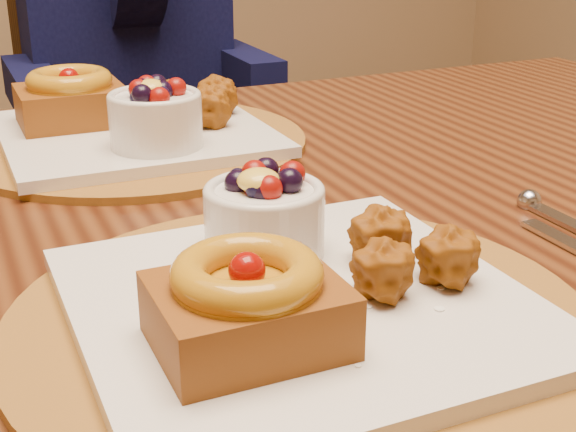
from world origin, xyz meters
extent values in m
cube|color=#331409|center=(-0.05, -0.11, 0.73)|extent=(1.60, 0.90, 0.04)
cylinder|color=#331409|center=(0.67, 0.26, 0.36)|extent=(0.06, 0.06, 0.71)
cylinder|color=brown|center=(-0.05, -0.33, 0.76)|extent=(0.38, 0.38, 0.01)
cube|color=white|center=(-0.05, -0.33, 0.77)|extent=(0.28, 0.28, 0.01)
cube|color=#481E06|center=(-0.10, -0.37, 0.79)|extent=(0.10, 0.09, 0.04)
torus|color=#A46B0A|center=(-0.10, -0.37, 0.82)|extent=(0.09, 0.09, 0.02)
sphere|color=#7D0602|center=(-0.10, -0.37, 0.82)|extent=(0.02, 0.02, 0.02)
sphere|color=#954B0A|center=(0.02, -0.30, 0.79)|extent=(0.04, 0.04, 0.04)
sphere|color=#954B0A|center=(0.00, -0.35, 0.79)|extent=(0.04, 0.04, 0.04)
sphere|color=#954B0A|center=(0.05, -0.35, 0.79)|extent=(0.04, 0.04, 0.04)
cylinder|color=white|center=(-0.04, -0.26, 0.80)|extent=(0.09, 0.09, 0.05)
torus|color=white|center=(-0.04, -0.26, 0.82)|extent=(0.09, 0.09, 0.01)
ellipsoid|color=gold|center=(-0.05, -0.26, 0.83)|extent=(0.03, 0.03, 0.02)
cylinder|color=brown|center=(-0.05, 0.11, 0.76)|extent=(0.38, 0.38, 0.01)
cube|color=white|center=(-0.05, 0.11, 0.77)|extent=(0.28, 0.28, 0.01)
cube|color=#481E06|center=(-0.10, 0.16, 0.80)|extent=(0.11, 0.09, 0.04)
torus|color=#A46B0A|center=(-0.10, 0.16, 0.82)|extent=(0.09, 0.09, 0.02)
sphere|color=#7D0602|center=(-0.10, 0.16, 0.83)|extent=(0.02, 0.02, 0.02)
sphere|color=#954B0A|center=(0.03, 0.09, 0.80)|extent=(0.05, 0.05, 0.05)
sphere|color=#954B0A|center=(0.00, 0.14, 0.80)|extent=(0.05, 0.05, 0.05)
sphere|color=#954B0A|center=(0.06, 0.14, 0.80)|extent=(0.05, 0.05, 0.05)
cylinder|color=white|center=(-0.04, 0.03, 0.80)|extent=(0.09, 0.09, 0.05)
torus|color=white|center=(-0.04, 0.03, 0.83)|extent=(0.09, 0.09, 0.01)
ellipsoid|color=gold|center=(-0.05, 0.03, 0.84)|extent=(0.03, 0.03, 0.02)
cube|color=black|center=(0.03, 0.67, 0.43)|extent=(0.56, 0.56, 0.04)
cylinder|color=black|center=(-0.21, 0.57, 0.21)|extent=(0.03, 0.03, 0.41)
cylinder|color=black|center=(0.12, 0.42, 0.21)|extent=(0.03, 0.03, 0.41)
cylinder|color=black|center=(-0.07, 0.91, 0.21)|extent=(0.03, 0.03, 0.41)
cylinder|color=black|center=(0.27, 0.76, 0.21)|extent=(0.03, 0.03, 0.41)
cube|color=black|center=(0.11, 0.84, 0.66)|extent=(0.40, 0.20, 0.44)
cube|color=black|center=(0.11, 0.83, 0.72)|extent=(0.38, 0.20, 0.54)
cube|color=black|center=(-0.09, 0.71, 0.70)|extent=(0.07, 0.27, 0.07)
cube|color=black|center=(0.31, 0.71, 0.70)|extent=(0.07, 0.27, 0.07)
camera|label=1|loc=(-0.24, -0.74, 1.01)|focal=50.00mm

